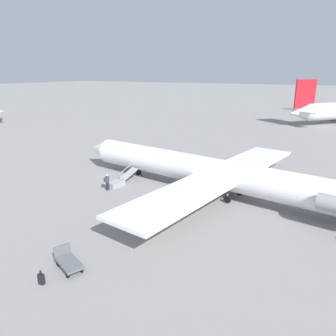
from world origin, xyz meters
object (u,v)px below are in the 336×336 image
passenger (107,181)px  luggage_cart (68,262)px  airplane_main (218,173)px  boarding_stairs (119,182)px  suitcase (41,279)px

passenger → luggage_cart: (-6.91, 12.18, -0.54)m
airplane_main → boarding_stairs: 10.76m
airplane_main → suitcase: size_ratio=41.00×
boarding_stairs → airplane_main: bearing=-68.0°
boarding_stairs → passenger: (0.02, 1.84, 0.62)m
passenger → suitcase: passenger is taller
airplane_main → luggage_cart: size_ratio=14.71×
luggage_cart → suitcase: (0.20, 1.92, -0.13)m
boarding_stairs → luggage_cart: 15.62m
airplane_main → passenger: size_ratio=20.74×
passenger → suitcase: 15.63m
airplane_main → passenger: airplane_main is taller
airplane_main → boarding_stairs: (10.30, 2.50, -1.86)m
luggage_cart → suitcase: luggage_cart is taller
boarding_stairs → luggage_cart: (-6.89, 14.02, 0.07)m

